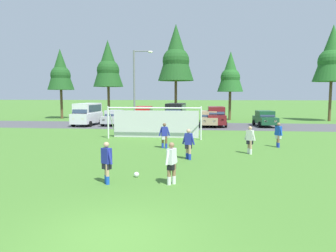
{
  "coord_description": "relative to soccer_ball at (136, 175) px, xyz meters",
  "views": [
    {
      "loc": [
        2.16,
        -7.03,
        3.42
      ],
      "look_at": [
        0.16,
        10.5,
        1.68
      ],
      "focal_mm": 33.25,
      "sensor_mm": 36.0,
      "label": 1
    }
  ],
  "objects": [
    {
      "name": "ground_plane",
      "position": [
        0.61,
        9.48,
        -0.11
      ],
      "size": [
        400.0,
        400.0,
        0.0
      ],
      "primitive_type": "plane",
      "color": "#477A2D"
    },
    {
      "name": "parking_lot_strip",
      "position": [
        0.61,
        22.25,
        -0.11
      ],
      "size": [
        52.0,
        8.4,
        0.01
      ],
      "primitive_type": "cube",
      "color": "#4C4C51",
      "rests_on": "ground"
    },
    {
      "name": "soccer_ball",
      "position": [
        0.0,
        0.0,
        0.0
      ],
      "size": [
        0.22,
        0.22,
        0.22
      ],
      "color": "white",
      "rests_on": "ground"
    },
    {
      "name": "soccer_goal",
      "position": [
        -1.07,
        12.06,
        1.18
      ],
      "size": [
        7.44,
        1.95,
        2.57
      ],
      "color": "white",
      "rests_on": "ground"
    },
    {
      "name": "player_striker_near",
      "position": [
        0.27,
        7.26,
        0.71
      ],
      "size": [
        0.75,
        0.34,
        1.64
      ],
      "color": "brown",
      "rests_on": "ground"
    },
    {
      "name": "player_midfield_center",
      "position": [
        1.99,
        3.88,
        0.71
      ],
      "size": [
        0.71,
        0.38,
        1.64
      ],
      "color": "tan",
      "rests_on": "ground"
    },
    {
      "name": "player_defender_far",
      "position": [
        7.69,
        8.45,
        0.71
      ],
      "size": [
        0.44,
        0.69,
        1.64
      ],
      "color": "#936B4C",
      "rests_on": "ground"
    },
    {
      "name": "player_winger_left",
      "position": [
        -0.93,
        -1.08,
        0.71
      ],
      "size": [
        0.63,
        0.53,
        1.64
      ],
      "color": "tan",
      "rests_on": "ground"
    },
    {
      "name": "player_winger_right",
      "position": [
        5.48,
        5.84,
        0.71
      ],
      "size": [
        0.62,
        0.54,
        1.64
      ],
      "color": "tan",
      "rests_on": "ground"
    },
    {
      "name": "player_trailing_back",
      "position": [
        1.57,
        -0.89,
        0.71
      ],
      "size": [
        0.45,
        0.67,
        1.64
      ],
      "color": "#936B4C",
      "rests_on": "ground"
    },
    {
      "name": "parked_car_slot_far_left",
      "position": [
        -10.38,
        21.53,
        1.23
      ],
      "size": [
        2.37,
        4.89,
        2.52
      ],
      "color": "silver",
      "rests_on": "ground"
    },
    {
      "name": "parked_car_slot_left",
      "position": [
        -7.4,
        22.06,
        0.77
      ],
      "size": [
        2.19,
        4.28,
        1.72
      ],
      "color": "#B2B2BC",
      "rests_on": "ground"
    },
    {
      "name": "parked_car_slot_center_left",
      "position": [
        -4.04,
        22.36,
        1.0
      ],
      "size": [
        2.32,
        4.69,
        2.16
      ],
      "color": "red",
      "rests_on": "ground"
    },
    {
      "name": "parked_car_slot_center",
      "position": [
        -0.33,
        22.31,
        1.23
      ],
      "size": [
        2.4,
        4.9,
        2.52
      ],
      "color": "black",
      "rests_on": "ground"
    },
    {
      "name": "parked_car_slot_center_right",
      "position": [
        3.36,
        21.79,
        0.77
      ],
      "size": [
        2.04,
        4.2,
        1.72
      ],
      "color": "tan",
      "rests_on": "ground"
    },
    {
      "name": "parked_car_slot_right",
      "position": [
        4.18,
        22.26,
        1.0
      ],
      "size": [
        2.2,
        4.63,
        2.16
      ],
      "color": "maroon",
      "rests_on": "ground"
    },
    {
      "name": "parked_car_slot_far_right",
      "position": [
        9.51,
        22.53,
        0.77
      ],
      "size": [
        2.29,
        4.33,
        1.72
      ],
      "color": "#194C2D",
      "rests_on": "ground"
    },
    {
      "name": "tree_left_edge",
      "position": [
        -18.04,
        31.27,
        6.87
      ],
      "size": [
        3.81,
        3.81,
        10.16
      ],
      "color": "brown",
      "rests_on": "ground"
    },
    {
      "name": "tree_mid_left",
      "position": [
        -10.61,
        30.38,
        7.53
      ],
      "size": [
        4.17,
        4.17,
        11.12
      ],
      "color": "brown",
      "rests_on": "ground"
    },
    {
      "name": "tree_center_back",
      "position": [
        -1.03,
        30.11,
        8.82
      ],
      "size": [
        4.87,
        4.87,
        12.98
      ],
      "color": "brown",
      "rests_on": "ground"
    },
    {
      "name": "tree_mid_right",
      "position": [
        6.39,
        31.27,
        6.35
      ],
      "size": [
        3.53,
        3.53,
        9.41
      ],
      "color": "brown",
      "rests_on": "ground"
    },
    {
      "name": "tree_right_edge",
      "position": [
        19.43,
        30.91,
        8.55
      ],
      "size": [
        4.72,
        4.72,
        12.58
      ],
      "color": "brown",
      "rests_on": "ground"
    },
    {
      "name": "street_lamp",
      "position": [
        -3.78,
        17.33,
        3.9
      ],
      "size": [
        2.0,
        0.32,
        7.74
      ],
      "color": "slate",
      "rests_on": "ground"
    }
  ]
}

